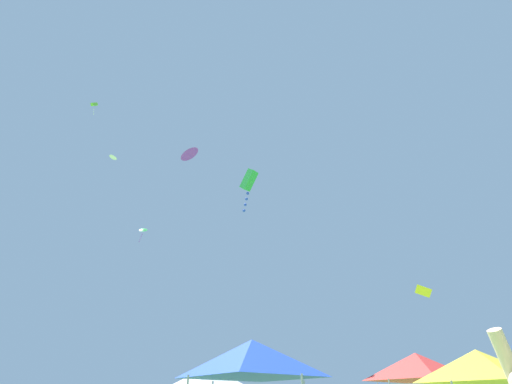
{
  "coord_description": "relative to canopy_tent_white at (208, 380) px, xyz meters",
  "views": [
    {
      "loc": [
        0.32,
        -5.05,
        1.52
      ],
      "look_at": [
        -2.19,
        15.3,
        12.66
      ],
      "focal_mm": 27.82,
      "sensor_mm": 36.0,
      "label": 1
    }
  ],
  "objects": [
    {
      "name": "kite_yellow_diamond",
      "position": [
        11.17,
        11.62,
        5.76
      ],
      "size": [
        1.34,
        1.4,
        0.53
      ],
      "color": "yellow"
    },
    {
      "name": "kite_lime_box",
      "position": [
        -11.28,
        6.26,
        19.05
      ],
      "size": [
        0.39,
        0.59,
        1.27
      ],
      "color": "#75D138"
    },
    {
      "name": "canopy_tent_blue",
      "position": [
        2.07,
        -3.87,
        0.28
      ],
      "size": [
        2.91,
        2.91,
        3.11
      ],
      "color": "#9E9EA3",
      "rests_on": "ground"
    },
    {
      "name": "canopy_tent_white",
      "position": [
        0.0,
        0.0,
        0.0
      ],
      "size": [
        2.61,
        2.61,
        2.79
      ],
      "color": "#9E9EA3",
      "rests_on": "ground"
    },
    {
      "name": "kite_purple_delta",
      "position": [
        -4.51,
        9.04,
        15.98
      ],
      "size": [
        1.66,
        1.77,
        0.97
      ],
      "color": "purple"
    },
    {
      "name": "kite_white_delta",
      "position": [
        -12.0,
        11.55,
        17.91
      ],
      "size": [
        0.88,
        0.89,
        0.29
      ],
      "color": "white"
    },
    {
      "name": "kite_green_box",
      "position": [
        0.51,
        6.04,
        11.47
      ],
      "size": [
        1.23,
        1.03,
        3.04
      ],
      "color": "green"
    },
    {
      "name": "canopy_tent_red",
      "position": [
        8.0,
        3.51,
        0.62
      ],
      "size": [
        3.29,
        3.29,
        3.52
      ],
      "color": "#9E9EA3",
      "rests_on": "ground"
    },
    {
      "name": "kite_green_delta",
      "position": [
        -8.73,
        12.37,
        11.33
      ],
      "size": [
        0.75,
        0.65,
        1.31
      ],
      "color": "green"
    },
    {
      "name": "canopy_tent_yellow",
      "position": [
        8.63,
        -1.33,
        0.24
      ],
      "size": [
        2.87,
        2.87,
        3.07
      ],
      "color": "#9E9EA3",
      "rests_on": "ground"
    }
  ]
}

